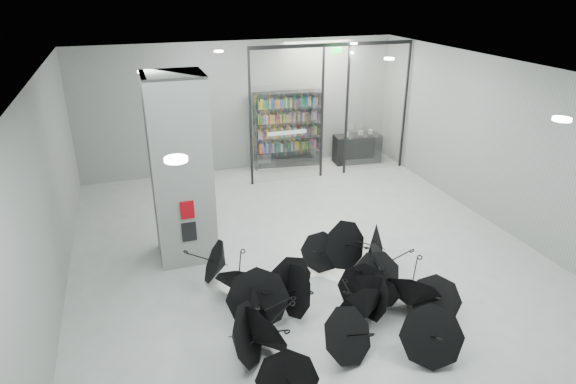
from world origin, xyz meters
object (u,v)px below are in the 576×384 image
object	(u,v)px
umbrella_cluster	(329,299)
shop_counter	(357,149)
column	(181,170)
bookshelf	(287,129)

from	to	relation	value
umbrella_cluster	shop_counter	bearing A→B (deg)	60.89
column	shop_counter	xyz separation A→B (m)	(6.22, 4.31, -1.54)
shop_counter	umbrella_cluster	size ratio (longest dim) A/B	0.31
bookshelf	shop_counter	world-z (taller)	bookshelf
column	bookshelf	xyz separation A→B (m)	(3.92, 4.75, -0.78)
column	shop_counter	world-z (taller)	column
shop_counter	column	bearing A→B (deg)	-140.03
shop_counter	umbrella_cluster	xyz separation A→B (m)	(-4.07, -7.31, -0.15)
column	umbrella_cluster	size ratio (longest dim) A/B	0.81
bookshelf	umbrella_cluster	size ratio (longest dim) A/B	0.49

